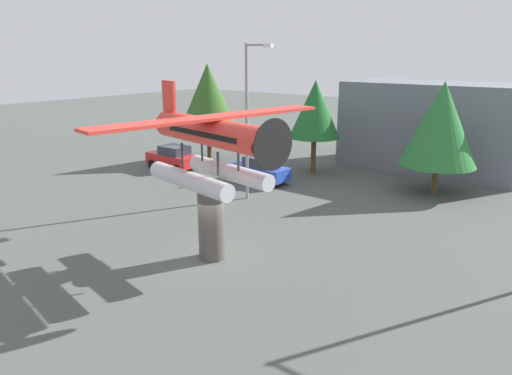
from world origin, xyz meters
TOP-DOWN VIEW (x-y plane):
  - ground_plane at (0.00, 0.00)m, footprint 140.00×140.00m
  - display_pedestal at (0.00, 0.00)m, footprint 1.10×1.10m
  - floatplane_monument at (0.13, -0.02)m, footprint 7.11×10.44m
  - car_near_red at (-13.24, 9.81)m, footprint 4.20×2.02m
  - car_mid_blue at (-5.87, 10.77)m, footprint 4.20×2.02m
  - streetlight_primary at (-4.01, 7.46)m, footprint 1.84×0.28m
  - storefront_building at (1.75, 22.00)m, footprint 12.61×6.28m
  - tree_west at (-13.14, 13.62)m, footprint 4.76×4.76m
  - tree_east at (-4.44, 15.30)m, footprint 3.61×3.61m
  - tree_center_back at (4.25, 15.28)m, footprint 4.49×4.49m

SIDE VIEW (x-z plane):
  - ground_plane at x=0.00m, z-range 0.00..0.00m
  - car_near_red at x=-13.24m, z-range 0.00..1.76m
  - car_mid_blue at x=-5.87m, z-range 0.00..1.76m
  - display_pedestal at x=0.00m, z-range 0.00..3.23m
  - storefront_building at x=1.75m, z-range 0.00..6.30m
  - tree_center_back at x=4.25m, z-range 0.90..7.71m
  - tree_east at x=-4.44m, z-range 1.26..7.83m
  - floatplane_monument at x=0.13m, z-range 2.90..6.90m
  - tree_west at x=-13.14m, z-range 1.15..8.76m
  - streetlight_primary at x=-4.01m, z-range 0.65..9.52m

